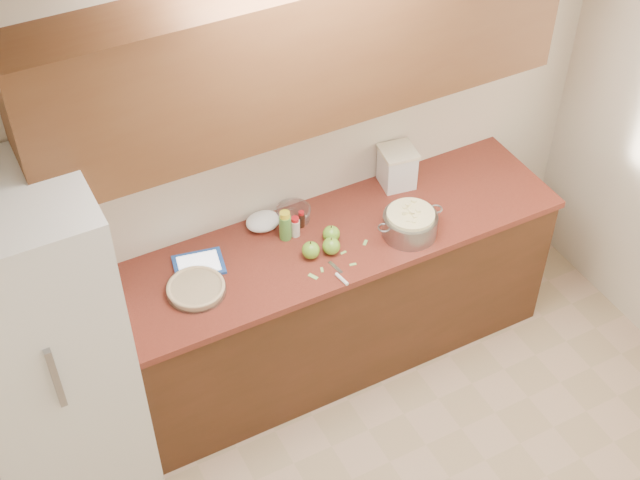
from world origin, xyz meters
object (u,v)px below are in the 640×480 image
flour_canister (397,167)px  tablet (199,265)px  colander (410,224)px  pie (196,289)px

flour_canister → tablet: flour_canister is taller
colander → pie: bearing=174.0°
colander → flour_canister: 0.41m
colander → flour_canister: flour_canister is taller
pie → tablet: (0.08, 0.16, -0.02)m
pie → tablet: 0.18m
pie → tablet: bearing=64.3°
tablet → flour_canister: bearing=15.9°
colander → flour_canister: size_ratio=1.66×
colander → flour_canister: bearing=68.3°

